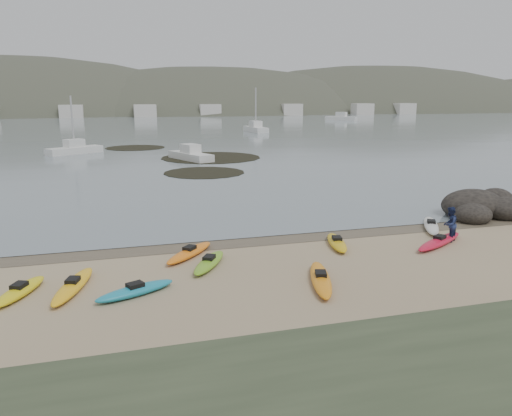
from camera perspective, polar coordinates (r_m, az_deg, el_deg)
name	(u,v)px	position (r m, az deg, el deg)	size (l,w,h in m)	color
ground	(256,238)	(24.49, 0.00, -3.43)	(600.00, 600.00, 0.00)	tan
wet_sand	(258,239)	(24.21, 0.20, -3.61)	(60.00, 60.00, 0.00)	brown
water	(121,107)	(322.75, -15.14, 11.09)	(1200.00, 1200.00, 0.00)	slate
kayaks	(267,259)	(20.84, 1.26, -5.86)	(21.36, 9.39, 0.34)	teal
person_east	(450,224)	(25.38, 21.27, -1.75)	(0.82, 0.64, 1.70)	navy
rock_cluster	(484,211)	(31.82, 24.58, -0.35)	(5.38, 3.97, 1.87)	black
kelp_mats	(187,157)	(56.81, -7.91, 5.75)	(17.05, 31.67, 0.04)	black
moored_boats	(164,127)	(102.88, -10.45, 9.05)	(100.85, 84.04, 1.38)	silver
far_hills	(221,148)	(222.55, -4.06, 6.83)	(550.00, 135.00, 80.00)	#384235
far_town	(151,111)	(168.14, -11.96, 10.81)	(199.00, 5.00, 4.00)	beige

